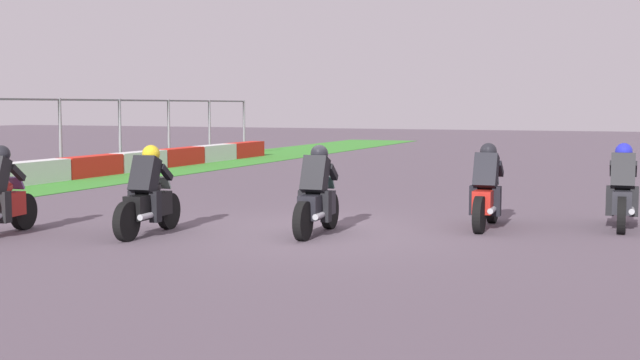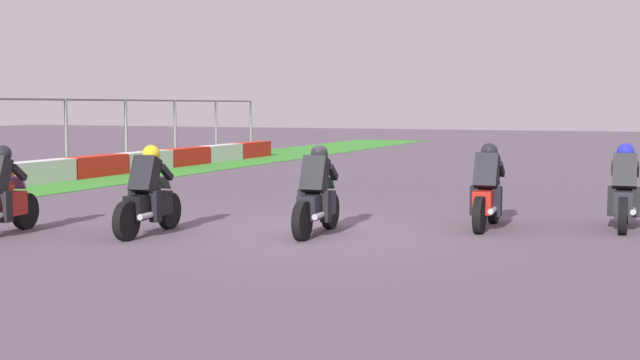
% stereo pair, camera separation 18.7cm
% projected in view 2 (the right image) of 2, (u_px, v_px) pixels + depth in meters
% --- Properties ---
extents(ground_plane, '(120.00, 120.00, 0.00)m').
position_uv_depth(ground_plane, '(319.00, 232.00, 14.26)').
color(ground_plane, '#564955').
extents(rider_lane_a, '(2.04, 0.55, 1.51)m').
position_uv_depth(rider_lane_a, '(624.00, 194.00, 14.58)').
color(rider_lane_a, black).
rests_on(rider_lane_a, ground_plane).
extents(rider_lane_b, '(2.04, 0.54, 1.51)m').
position_uv_depth(rider_lane_b, '(487.00, 193.00, 14.67)').
color(rider_lane_b, black).
rests_on(rider_lane_b, ground_plane).
extents(rider_lane_c, '(2.04, 0.55, 1.51)m').
position_uv_depth(rider_lane_c, '(317.00, 198.00, 13.97)').
color(rider_lane_c, black).
rests_on(rider_lane_c, ground_plane).
extents(rider_lane_d, '(2.04, 0.55, 1.51)m').
position_uv_depth(rider_lane_d, '(149.00, 198.00, 13.96)').
color(rider_lane_d, black).
rests_on(rider_lane_d, ground_plane).
extents(rider_lane_e, '(2.04, 0.59, 1.51)m').
position_uv_depth(rider_lane_e, '(0.00, 198.00, 13.90)').
color(rider_lane_e, black).
rests_on(rider_lane_e, ground_plane).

